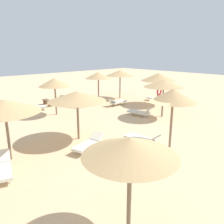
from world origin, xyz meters
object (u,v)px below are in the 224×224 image
(parasol_7, at_px, (164,83))
(parasol_0, at_px, (173,96))
(bench_0, at_px, (48,102))
(lounger_5, at_px, (157,98))
(parasol_5, at_px, (159,77))
(lounger_6, at_px, (117,102))
(lounger_0, at_px, (142,139))
(lounger_4, at_px, (2,168))
(parasol_2, at_px, (77,96))
(lounger_2, at_px, (89,143))
(lounger_7, at_px, (140,112))
(parasol_9, at_px, (120,73))
(lounger_1, at_px, (34,107))
(parasol_6, at_px, (98,75))
(parasol_3, at_px, (130,147))
(parasol_1, at_px, (55,82))
(bench_1, at_px, (66,98))
(parasol_4, at_px, (4,106))

(parasol_7, bearing_deg, parasol_0, -141.90)
(bench_0, bearing_deg, lounger_5, -32.87)
(parasol_5, height_order, lounger_6, parasol_5)
(lounger_0, relative_size, lounger_4, 0.98)
(parasol_2, height_order, lounger_4, parasol_2)
(lounger_6, bearing_deg, lounger_0, -126.57)
(lounger_2, distance_m, lounger_7, 6.80)
(lounger_2, distance_m, bench_0, 10.50)
(parasol_9, height_order, lounger_1, parasol_9)
(parasol_6, bearing_deg, lounger_7, -93.66)
(parasol_3, height_order, lounger_2, parasol_3)
(parasol_3, height_order, lounger_4, parasol_3)
(parasol_7, distance_m, lounger_4, 11.78)
(parasol_1, relative_size, parasol_5, 0.91)
(parasol_1, relative_size, lounger_0, 1.45)
(lounger_5, bearing_deg, lounger_4, -165.83)
(lounger_0, xyz_separation_m, bench_0, (0.75, 11.50, 0.03))
(parasol_9, xyz_separation_m, lounger_7, (-3.71, -5.78, -2.28))
(parasol_3, distance_m, lounger_1, 14.72)
(parasol_6, xyz_separation_m, bench_1, (-1.53, 3.16, -2.29))
(lounger_0, height_order, lounger_4, lounger_4)
(parasol_3, relative_size, parasol_6, 0.92)
(parasol_6, distance_m, parasol_7, 6.46)
(lounger_1, xyz_separation_m, lounger_2, (-1.37, -9.08, -0.01))
(parasol_6, distance_m, lounger_6, 2.92)
(parasol_5, distance_m, lounger_2, 11.42)
(parasol_1, xyz_separation_m, parasol_4, (-5.40, -5.25, -0.02))
(lounger_1, distance_m, lounger_5, 11.46)
(parasol_2, distance_m, lounger_1, 7.92)
(lounger_6, bearing_deg, parasol_9, 40.38)
(parasol_5, xyz_separation_m, parasol_9, (-0.47, 4.37, 0.10))
(lounger_2, height_order, bench_0, lounger_2)
(lounger_6, bearing_deg, lounger_4, -155.38)
(parasol_6, bearing_deg, parasol_9, 9.58)
(parasol_0, bearing_deg, parasol_6, 69.35)
(parasol_3, relative_size, lounger_2, 1.35)
(parasol_2, xyz_separation_m, parasol_7, (7.15, -0.63, 0.07))
(lounger_1, distance_m, bench_0, 1.98)
(parasol_2, relative_size, lounger_1, 1.56)
(parasol_4, relative_size, bench_0, 1.97)
(lounger_0, relative_size, lounger_6, 1.00)
(parasol_1, xyz_separation_m, parasol_6, (4.67, 0.46, 0.15))
(lounger_4, bearing_deg, lounger_7, 9.11)
(parasol_9, bearing_deg, parasol_3, -134.80)
(parasol_9, distance_m, lounger_7, 7.23)
(parasol_3, bearing_deg, parasol_2, 65.37)
(parasol_0, xyz_separation_m, parasol_9, (7.13, 10.53, -0.09))
(parasol_9, bearing_deg, parasol_0, -124.11)
(bench_1, bearing_deg, lounger_4, -132.68)
(parasol_0, distance_m, lounger_7, 6.32)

